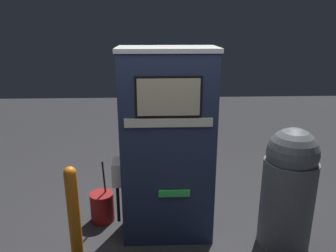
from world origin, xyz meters
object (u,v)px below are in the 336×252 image
Objects in this scene: gas_pump at (167,147)px; safety_bollard at (74,213)px; trash_bin at (288,187)px; squeegee_bucket at (102,207)px.

safety_bollard is (-0.86, -0.41, -0.47)m from gas_pump.
squeegee_bucket is (-1.89, 0.48, -0.46)m from trash_bin.
trash_bin is (2.03, 0.17, 0.12)m from safety_bollard.
trash_bin is 1.65× the size of squeegee_bucket.
trash_bin is at bearing -14.25° from squeegee_bucket.
trash_bin is at bearing -11.66° from gas_pump.
safety_bollard is 0.78× the size of trash_bin.
gas_pump is 1.07m from safety_bollard.
gas_pump is 1.58× the size of trash_bin.
gas_pump is 2.61× the size of squeegee_bucket.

